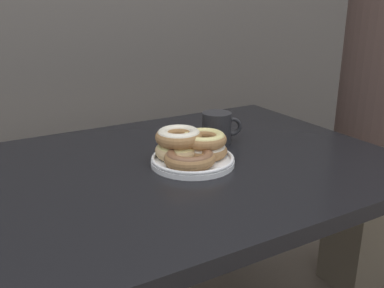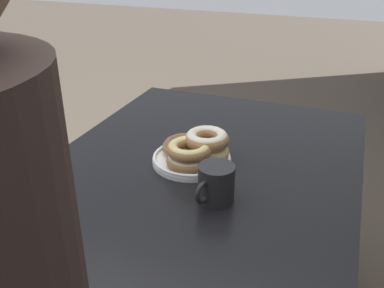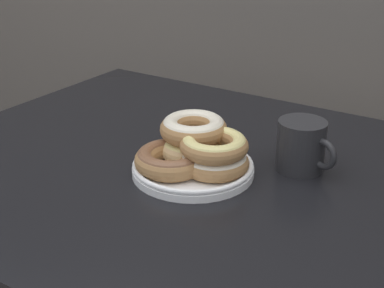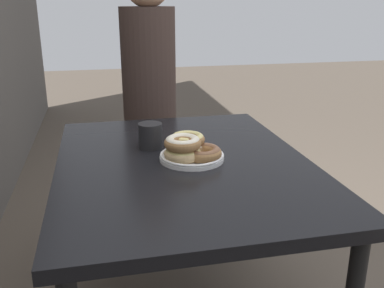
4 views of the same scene
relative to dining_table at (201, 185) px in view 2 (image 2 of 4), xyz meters
name	(u,v)px [view 2 (image 2 of 4)]	position (x,y,z in m)	size (l,w,h in m)	color
dining_table	(201,185)	(0.00, 0.00, 0.00)	(1.16, 0.89, 0.72)	black
donut_plate	(195,150)	(0.00, -0.02, 0.11)	(0.24, 0.25, 0.10)	white
coffee_mug	(216,183)	(0.16, 0.10, 0.12)	(0.13, 0.09, 0.10)	#232326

